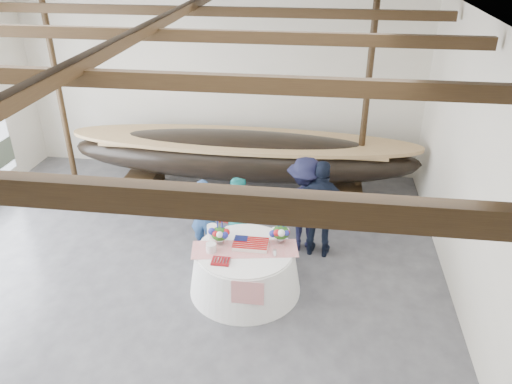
# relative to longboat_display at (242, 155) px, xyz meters

# --- Properties ---
(floor) EXTENTS (10.00, 12.00, 0.01)m
(floor) POSITION_rel_longboat_display_xyz_m (-0.79, -4.62, -0.98)
(floor) COLOR #3D3D42
(floor) RESTS_ON ground
(wall_back) EXTENTS (10.00, 0.02, 4.50)m
(wall_back) POSITION_rel_longboat_display_xyz_m (-0.79, 1.38, 1.27)
(wall_back) COLOR silver
(wall_back) RESTS_ON ground
(wall_right) EXTENTS (0.02, 12.00, 4.50)m
(wall_right) POSITION_rel_longboat_display_xyz_m (4.21, -4.62, 1.27)
(wall_right) COLOR silver
(wall_right) RESTS_ON ground
(ceiling) EXTENTS (10.00, 12.00, 0.01)m
(ceiling) POSITION_rel_longboat_display_xyz_m (-0.79, -4.62, 3.52)
(ceiling) COLOR white
(ceiling) RESTS_ON wall_back
(pavilion_structure) EXTENTS (9.80, 11.76, 4.50)m
(pavilion_structure) POSITION_rel_longboat_display_xyz_m (-0.79, -3.83, 3.02)
(pavilion_structure) COLOR black
(pavilion_structure) RESTS_ON ground
(longboat_display) EXTENTS (8.17, 1.63, 1.53)m
(longboat_display) POSITION_rel_longboat_display_xyz_m (0.00, 0.00, 0.00)
(longboat_display) COLOR black
(longboat_display) RESTS_ON ground
(banquet_table) EXTENTS (1.95, 1.95, 0.83)m
(banquet_table) POSITION_rel_longboat_display_xyz_m (0.63, -3.62, -0.56)
(banquet_table) COLOR white
(banquet_table) RESTS_ON ground
(tabletop_items) EXTENTS (1.87, 0.98, 0.40)m
(tabletop_items) POSITION_rel_longboat_display_xyz_m (0.62, -3.47, 0.00)
(tabletop_items) COLOR red
(tabletop_items) RESTS_ON banquet_table
(guest_woman_blue) EXTENTS (0.59, 0.41, 1.55)m
(guest_woman_blue) POSITION_rel_longboat_display_xyz_m (-0.34, -2.52, -0.21)
(guest_woman_blue) COLOR navy
(guest_woman_blue) RESTS_ON ground
(guest_woman_teal) EXTENTS (0.76, 0.59, 1.54)m
(guest_woman_teal) POSITION_rel_longboat_display_xyz_m (0.27, -2.34, -0.21)
(guest_woman_teal) COLOR teal
(guest_woman_teal) RESTS_ON ground
(guest_man_left) EXTENTS (1.35, 0.91, 1.94)m
(guest_man_left) POSITION_rel_longboat_display_xyz_m (1.57, -2.17, -0.01)
(guest_man_left) COLOR black
(guest_man_left) RESTS_ON ground
(guest_man_right) EXTENTS (1.21, 0.64, 1.97)m
(guest_man_right) POSITION_rel_longboat_display_xyz_m (1.89, -2.35, 0.01)
(guest_man_right) COLOR black
(guest_man_right) RESTS_ON ground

